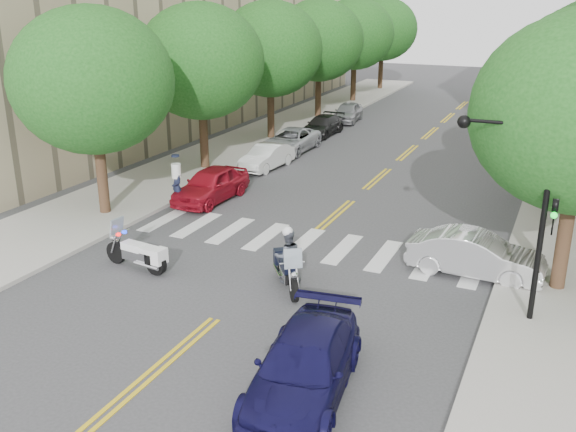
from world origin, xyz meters
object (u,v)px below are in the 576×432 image
Objects in this scene: convertible at (476,255)px; motorcycle_police at (287,260)px; officer_standing at (177,188)px; sedan_blue at (304,366)px; motorcycle_parked at (140,254)px.

motorcycle_police is at bearing 125.21° from convertible.
officer_standing is at bearing 84.73° from convertible.
convertible is at bearing 65.55° from sedan_blue.
motorcycle_police is 0.84× the size of motorcycle_parked.
convertible is at bearing 30.25° from officer_standing.
motorcycle_police is 1.14× the size of officer_standing.
officer_standing reaches higher than sedan_blue.
officer_standing is (-7.46, 5.11, 0.05)m from motorcycle_police.
officer_standing reaches higher than motorcycle_parked.
motorcycle_parked is 6.43m from officer_standing.
officer_standing is 0.38× the size of sedan_blue.
motorcycle_parked is at bearing -26.73° from motorcycle_police.
motorcycle_police is 5.74m from sedan_blue.
sedan_blue is (-2.54, -8.42, 0.01)m from convertible.
motorcycle_police is 6.24m from convertible.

